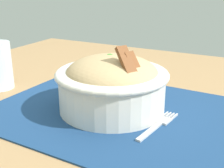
# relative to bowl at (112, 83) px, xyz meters

# --- Properties ---
(table) EXTENTS (1.19, 1.00, 0.73)m
(table) POSITION_rel_bowl_xyz_m (0.04, 0.02, -0.12)
(table) COLOR #99754C
(table) RESTS_ON ground_plane
(placemat) EXTENTS (0.49, 0.37, 0.00)m
(placemat) POSITION_rel_bowl_xyz_m (0.02, -0.00, -0.05)
(placemat) COLOR navy
(placemat) RESTS_ON table
(bowl) EXTENTS (0.24, 0.24, 0.13)m
(bowl) POSITION_rel_bowl_xyz_m (0.00, 0.00, 0.00)
(bowl) COLOR silver
(bowl) RESTS_ON placemat
(fork) EXTENTS (0.03, 0.12, 0.00)m
(fork) POSITION_rel_bowl_xyz_m (0.10, -0.02, -0.05)
(fork) COLOR #BCBCBC
(fork) RESTS_ON placemat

